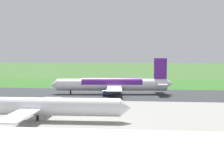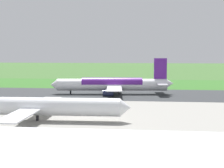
% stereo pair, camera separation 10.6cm
% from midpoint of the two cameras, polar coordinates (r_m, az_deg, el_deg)
% --- Properties ---
extents(ground_plane, '(800.00, 800.00, 0.00)m').
position_cam_midpoint_polar(ground_plane, '(153.36, -5.38, -1.62)').
color(ground_plane, '#3D662D').
extents(runway_asphalt, '(600.00, 41.06, 0.06)m').
position_cam_midpoint_polar(runway_asphalt, '(153.35, -5.38, -1.61)').
color(runway_asphalt, '#2D3033').
rests_on(runway_asphalt, ground).
extents(apron_concrete, '(440.00, 110.00, 0.05)m').
position_cam_midpoint_polar(apron_concrete, '(102.05, -11.46, -5.27)').
color(apron_concrete, gray).
rests_on(apron_concrete, ground).
extents(grass_verge_foreground, '(600.00, 80.00, 0.04)m').
position_cam_midpoint_polar(grass_verge_foreground, '(191.88, -3.01, -0.18)').
color(grass_verge_foreground, '#346B27').
rests_on(grass_verge_foreground, ground).
extents(airliner_main, '(54.15, 44.38, 15.88)m').
position_cam_midpoint_polar(airliner_main, '(150.65, 0.12, -0.06)').
color(airliner_main, white).
rests_on(airliner_main, ground).
extents(airliner_parked_mid, '(50.84, 41.51, 14.86)m').
position_cam_midpoint_polar(airliner_parked_mid, '(95.40, -12.48, -3.57)').
color(airliner_parked_mid, white).
rests_on(airliner_parked_mid, ground).
extents(service_car_followme, '(4.39, 2.32, 1.62)m').
position_cam_midpoint_polar(service_car_followme, '(136.63, -17.10, -2.35)').
color(service_car_followme, '#B21914').
rests_on(service_car_followme, ground).
extents(no_stopping_sign, '(0.60, 0.10, 2.34)m').
position_cam_midpoint_polar(no_stopping_sign, '(193.33, -1.13, 0.28)').
color(no_stopping_sign, slate).
rests_on(no_stopping_sign, ground).
extents(traffic_cone_orange, '(0.40, 0.40, 0.55)m').
position_cam_midpoint_polar(traffic_cone_orange, '(191.18, -2.44, -0.12)').
color(traffic_cone_orange, orange).
rests_on(traffic_cone_orange, ground).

